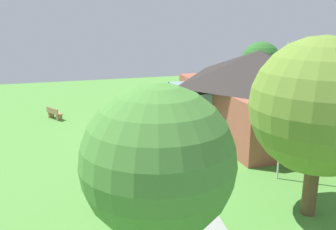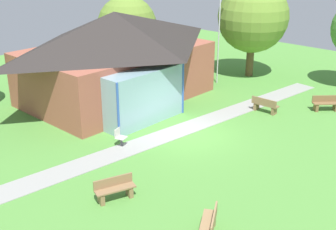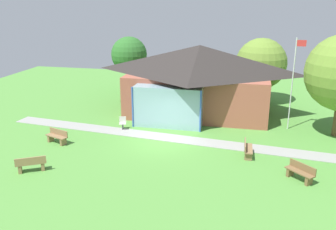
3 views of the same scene
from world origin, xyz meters
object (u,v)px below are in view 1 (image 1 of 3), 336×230
object	(u,v)px
patio_chair_west	(158,114)
pavilion	(254,90)
tree_far_east	(158,162)
tree_behind_pavilion_left	(261,62)
bench_lawn_far_right	(109,193)
flagpole	(284,107)
bench_mid_left	(107,108)
bench_mid_right	(151,162)
bench_front_left	(54,114)
tree_east_hedge	(320,107)

from	to	relation	value
patio_chair_west	pavilion	bearing A→B (deg)	-147.79
tree_far_east	tree_behind_pavilion_left	distance (m)	23.55
pavilion	bench_lawn_far_right	xyz separation A→B (m)	(6.51, -10.06, -2.26)
patio_chair_west	tree_behind_pavilion_left	distance (m)	10.56
pavilion	patio_chair_west	distance (m)	7.03
flagpole	bench_mid_left	distance (m)	15.40
bench_mid_right	patio_chair_west	xyz separation A→B (m)	(-8.28, 2.64, 0.01)
pavilion	bench_mid_left	size ratio (longest dim) A/B	7.24
bench_front_left	tree_far_east	size ratio (longest dim) A/B	0.27
bench_front_left	patio_chair_west	bearing A→B (deg)	40.54
bench_mid_right	patio_chair_west	distance (m)	8.69
bench_lawn_far_right	tree_east_hedge	bearing A→B (deg)	-68.50
bench_mid_left	patio_chair_west	size ratio (longest dim) A/B	1.81
pavilion	tree_far_east	bearing A→B (deg)	-38.92
tree_behind_pavilion_left	bench_front_left	bearing A→B (deg)	-89.08
bench_front_left	bench_lawn_far_right	size ratio (longest dim) A/B	1.10
patio_chair_west	tree_east_hedge	size ratio (longest dim) A/B	0.13
bench_lawn_far_right	tree_behind_pavilion_left	xyz separation A→B (m)	(-13.53, 14.72, 3.13)
pavilion	bench_mid_right	world-z (taller)	pavilion
bench_mid_left	tree_east_hedge	bearing A→B (deg)	-143.33
bench_front_left	bench_lawn_far_right	world-z (taller)	same
pavilion	tree_east_hedge	xyz separation A→B (m)	(9.46, -3.14, 1.41)
pavilion	tree_far_east	distance (m)	15.19
bench_lawn_far_right	tree_far_east	size ratio (longest dim) A/B	0.25
bench_front_left	tree_behind_pavilion_left	size ratio (longest dim) A/B	0.29
bench_front_left	bench_mid_right	world-z (taller)	same
tree_east_hedge	tree_behind_pavilion_left	bearing A→B (deg)	154.68
bench_front_left	flagpole	bearing A→B (deg)	5.38
pavilion	bench_lawn_far_right	size ratio (longest dim) A/B	8.21
bench_lawn_far_right	tree_far_east	world-z (taller)	tree_far_east
bench_front_left	bench_mid_right	size ratio (longest dim) A/B	1.00
bench_mid_right	tree_far_east	xyz separation A→B (m)	(7.83, -1.81, 3.35)
bench_mid_right	bench_lawn_far_right	bearing A→B (deg)	45.68
bench_mid_right	tree_behind_pavilion_left	size ratio (longest dim) A/B	0.29
bench_mid_right	tree_far_east	world-z (taller)	tree_far_east
bench_front_left	patio_chair_west	size ratio (longest dim) A/B	1.76
bench_mid_left	tree_east_hedge	world-z (taller)	tree_east_hedge
flagpole	tree_far_east	size ratio (longest dim) A/B	1.09
flagpole	tree_behind_pavilion_left	xyz separation A→B (m)	(-13.60, 7.15, 0.18)
pavilion	tree_behind_pavilion_left	size ratio (longest dim) A/B	2.18
pavilion	bench_mid_left	bearing A→B (deg)	-131.81
flagpole	bench_lawn_far_right	world-z (taller)	flagpole
pavilion	flagpole	distance (m)	7.07
pavilion	flagpole	xyz separation A→B (m)	(6.58, -2.49, 0.68)
patio_chair_west	tree_east_hedge	bearing A→B (deg)	170.64
bench_front_left	bench_lawn_far_right	bearing A→B (deg)	-21.64
tree_east_hedge	tree_behind_pavilion_left	world-z (taller)	tree_east_hedge
bench_mid_right	tree_far_east	size ratio (longest dim) A/B	0.27
bench_lawn_far_right	patio_chair_west	world-z (taller)	patio_chair_west
bench_mid_left	patio_chair_west	distance (m)	4.44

